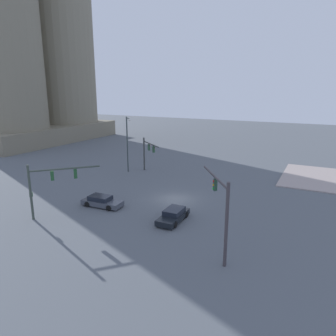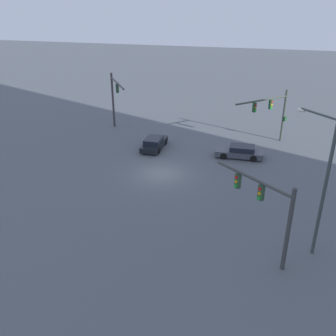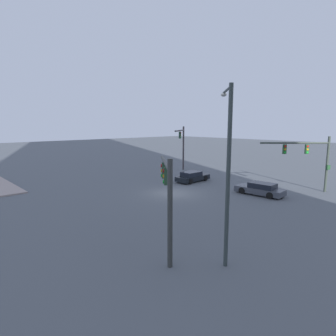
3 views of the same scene
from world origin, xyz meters
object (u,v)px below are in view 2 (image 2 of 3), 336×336
(traffic_signal_opposite_side, at_px, (273,109))
(sedan_car_approaching, at_px, (154,143))
(streetlamp_curved_arm, at_px, (322,177))
(traffic_signal_cross_street, at_px, (268,204))
(sedan_car_waiting_far, at_px, (240,152))
(traffic_signal_near_corner, at_px, (115,94))

(traffic_signal_opposite_side, relative_size, sedan_car_approaching, 1.26)
(traffic_signal_opposite_side, bearing_deg, streetlamp_curved_arm, 52.83)
(traffic_signal_opposite_side, xyz_separation_m, streetlamp_curved_arm, (18.38, 3.07, 1.24))
(traffic_signal_cross_street, distance_m, sedan_car_waiting_far, 15.56)
(traffic_signal_opposite_side, distance_m, sedan_car_approaching, 12.82)
(streetlamp_curved_arm, bearing_deg, traffic_signal_near_corner, 5.64)
(streetlamp_curved_arm, bearing_deg, traffic_signal_opposite_side, -33.78)
(traffic_signal_near_corner, distance_m, sedan_car_waiting_far, 16.03)
(traffic_signal_opposite_side, height_order, traffic_signal_cross_street, traffic_signal_opposite_side)
(sedan_car_approaching, bearing_deg, streetlamp_curved_arm, -134.39)
(traffic_signal_cross_street, bearing_deg, traffic_signal_near_corner, -9.30)
(traffic_signal_near_corner, xyz_separation_m, traffic_signal_opposite_side, (-0.36, 17.59, -0.56))
(traffic_signal_near_corner, height_order, traffic_signal_cross_street, traffic_signal_near_corner)
(traffic_signal_near_corner, height_order, sedan_car_approaching, traffic_signal_near_corner)
(traffic_signal_near_corner, distance_m, streetlamp_curved_arm, 27.42)
(streetlamp_curved_arm, distance_m, sedan_car_waiting_far, 15.45)
(traffic_signal_cross_street, relative_size, sedan_car_approaching, 1.18)
(traffic_signal_near_corner, relative_size, streetlamp_curved_arm, 0.75)
(traffic_signal_near_corner, relative_size, traffic_signal_cross_street, 1.23)
(traffic_signal_near_corner, xyz_separation_m, streetlamp_curved_arm, (18.02, 20.66, 0.68))
(traffic_signal_opposite_side, height_order, sedan_car_waiting_far, traffic_signal_opposite_side)
(sedan_car_approaching, relative_size, sedan_car_waiting_far, 0.95)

